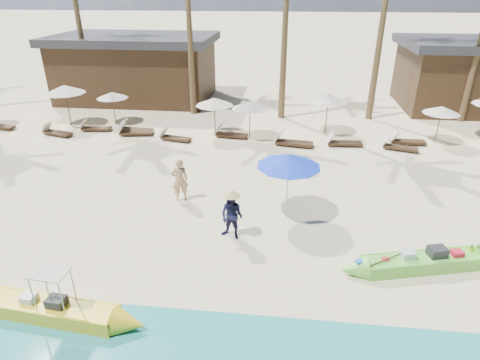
# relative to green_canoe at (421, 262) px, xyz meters

# --- Properties ---
(ground) EXTENTS (240.00, 240.00, 0.00)m
(ground) POSITION_rel_green_canoe_xyz_m (-6.41, 0.16, -0.23)
(ground) COLOR beige
(ground) RESTS_ON ground
(green_canoe) EXTENTS (5.31, 1.68, 0.69)m
(green_canoe) POSITION_rel_green_canoe_xyz_m (0.00, 0.00, 0.00)
(green_canoe) COLOR #65C93D
(green_canoe) RESTS_ON ground
(yellow_canoe) EXTENTS (5.45, 1.02, 1.41)m
(yellow_canoe) POSITION_rel_green_canoe_xyz_m (-9.50, -2.95, -0.00)
(yellow_canoe) COLOR yellow
(yellow_canoe) RESTS_ON ground
(tourist) EXTENTS (0.72, 0.62, 1.68)m
(tourist) POSITION_rel_green_canoe_xyz_m (-7.80, 3.23, 0.61)
(tourist) COLOR tan
(tourist) RESTS_ON ground
(vendor_green) EXTENTS (0.93, 0.83, 1.58)m
(vendor_green) POSITION_rel_green_canoe_xyz_m (-5.56, 0.97, 0.56)
(vendor_green) COLOR #131536
(vendor_green) RESTS_ON ground
(blue_umbrella) EXTENTS (2.17, 2.17, 2.33)m
(blue_umbrella) POSITION_rel_green_canoe_xyz_m (-3.85, 2.56, 1.88)
(blue_umbrella) COLOR #99999E
(blue_umbrella) RESTS_ON ground
(resort_parasol_3) EXTENTS (2.25, 2.25, 2.31)m
(resort_parasol_3) POSITION_rel_green_canoe_xyz_m (-16.32, 11.29, 1.86)
(resort_parasol_3) COLOR #3B2918
(resort_parasol_3) RESTS_ON ground
(lounger_3_left) EXTENTS (1.79, 0.96, 0.58)m
(lounger_3_left) POSITION_rel_green_canoe_xyz_m (-16.26, 9.53, -0.04)
(lounger_3_left) COLOR #3B2918
(lounger_3_left) RESTS_ON ground
(lounger_3_right) EXTENTS (1.72, 0.69, 0.57)m
(lounger_3_right) POSITION_rel_green_canoe_xyz_m (-14.53, 10.46, -0.04)
(lounger_3_right) COLOR #3B2918
(lounger_3_right) RESTS_ON ground
(resort_parasol_4) EXTENTS (1.77, 1.77, 1.83)m
(resort_parasol_4) POSITION_rel_green_canoe_xyz_m (-13.92, 12.00, 1.41)
(resort_parasol_4) COLOR #3B2918
(resort_parasol_4) RESTS_ON ground
(lounger_4_left) EXTENTS (1.88, 0.82, 0.62)m
(lounger_4_left) POSITION_rel_green_canoe_xyz_m (-12.09, 9.99, -0.03)
(lounger_4_left) COLOR #3B2918
(lounger_4_left) RESTS_ON ground
(lounger_4_right) EXTENTS (1.90, 0.75, 0.63)m
(lounger_4_right) POSITION_rel_green_canoe_xyz_m (-12.23, 10.46, -0.02)
(lounger_4_right) COLOR #3B2918
(lounger_4_right) RESTS_ON ground
(resort_parasol_5) EXTENTS (1.99, 1.99, 2.05)m
(resort_parasol_5) POSITION_rel_green_canoe_xyz_m (-7.72, 10.49, 1.62)
(resort_parasol_5) COLOR #3B2918
(resort_parasol_5) RESTS_ON ground
(lounger_5_left) EXTENTS (1.74, 0.86, 0.57)m
(lounger_5_left) POSITION_rel_green_canoe_xyz_m (-9.74, 9.46, -0.04)
(lounger_5_left) COLOR #3B2918
(lounger_5_left) RESTS_ON ground
(resort_parasol_6) EXTENTS (1.92, 1.92, 1.97)m
(resort_parasol_6) POSITION_rel_green_canoe_xyz_m (-5.85, 10.35, 1.55)
(resort_parasol_6) COLOR #3B2918
(resort_parasol_6) RESTS_ON ground
(lounger_6_left) EXTENTS (1.80, 0.76, 0.59)m
(lounger_6_left) POSITION_rel_green_canoe_xyz_m (-6.92, 10.25, -0.03)
(lounger_6_left) COLOR #3B2918
(lounger_6_left) RESTS_ON ground
(lounger_6_right) EXTENTS (2.02, 0.89, 0.66)m
(lounger_6_right) POSITION_rel_green_canoe_xyz_m (-3.64, 9.39, -0.01)
(lounger_6_right) COLOR #3B2918
(lounger_6_right) RESTS_ON ground
(resort_parasol_7) EXTENTS (2.10, 2.10, 2.17)m
(resort_parasol_7) POSITION_rel_green_canoe_xyz_m (-1.79, 11.57, 1.72)
(resort_parasol_7) COLOR #3B2918
(resort_parasol_7) RESTS_ON ground
(lounger_7_left) EXTENTS (1.81, 0.66, 0.61)m
(lounger_7_left) POSITION_rel_green_canoe_xyz_m (-1.11, 9.66, -0.03)
(lounger_7_left) COLOR #3B2918
(lounger_7_left) RESTS_ON ground
(lounger_7_right) EXTENTS (1.77, 1.00, 0.57)m
(lounger_7_right) POSITION_rel_green_canoe_xyz_m (1.56, 9.40, -0.04)
(lounger_7_right) COLOR #3B2918
(lounger_7_right) RESTS_ON ground
(resort_parasol_8) EXTENTS (1.82, 1.82, 1.88)m
(resort_parasol_8) POSITION_rel_green_canoe_xyz_m (3.76, 10.79, 1.46)
(resort_parasol_8) COLOR #3B2918
(resort_parasol_8) RESTS_ON ground
(lounger_8_left) EXTENTS (1.78, 0.55, 0.60)m
(lounger_8_left) POSITION_rel_green_canoe_xyz_m (2.12, 10.25, -0.03)
(lounger_8_left) COLOR #3B2918
(lounger_8_left) RESTS_ON ground
(pavilion_west) EXTENTS (10.80, 6.60, 4.30)m
(pavilion_west) POSITION_rel_green_canoe_xyz_m (-14.41, 17.66, 1.96)
(pavilion_west) COLOR #3B2918
(pavilion_west) RESTS_ON ground
(pavilion_east) EXTENTS (8.80, 6.60, 4.30)m
(pavilion_east) POSITION_rel_green_canoe_xyz_m (7.59, 17.66, 1.96)
(pavilion_east) COLOR #3B2918
(pavilion_east) RESTS_ON ground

